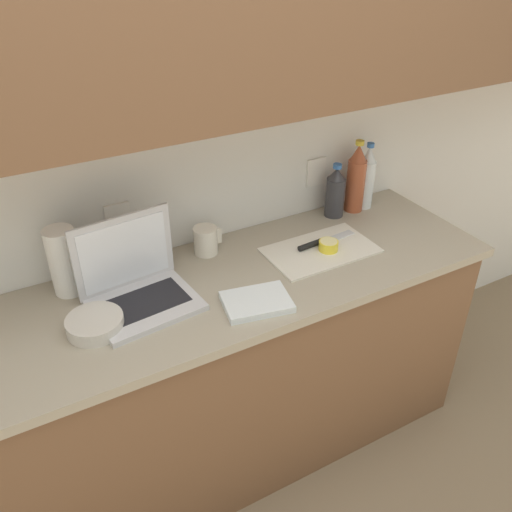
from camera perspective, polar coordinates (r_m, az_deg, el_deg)
name	(u,v)px	position (r m, az deg, el deg)	size (l,w,h in m)	color
ground_plane	(222,450)	(2.52, -3.57, -19.68)	(12.00, 12.00, 0.00)	#847056
wall_back	(173,72)	(1.81, -8.72, 18.56)	(5.20, 0.38, 2.60)	white
counter_unit	(214,376)	(2.17, -4.49, -12.49)	(2.12, 0.61, 0.88)	brown
laptop	(137,284)	(1.83, -12.45, -2.87)	(0.36, 0.30, 0.28)	silver
cutting_board	(320,250)	(2.09, 6.79, 0.62)	(0.42, 0.25, 0.01)	silver
knife	(317,243)	(2.11, 6.45, 1.38)	(0.27, 0.05, 0.02)	silver
lemon_half_cut	(328,245)	(2.08, 7.63, 1.11)	(0.07, 0.07, 0.04)	yellow
bottle_green_soda	(335,192)	(2.31, 8.33, 6.63)	(0.08, 0.08, 0.23)	#333338
bottle_oil_tall	(356,179)	(2.36, 10.48, 7.98)	(0.08, 0.08, 0.32)	#A34C2D
bottle_water_clear	(367,178)	(2.40, 11.58, 8.01)	(0.07, 0.07, 0.29)	silver
measuring_cup	(206,240)	(2.05, -5.31, 1.64)	(0.11, 0.09, 0.11)	silver
bowl_white	(95,324)	(1.76, -16.58, -6.88)	(0.18, 0.18, 0.05)	beige
paper_towel_roll	(64,261)	(1.91, -19.55, -0.53)	(0.10, 0.10, 0.24)	white
dish_towel	(257,302)	(1.80, 0.07, -4.85)	(0.22, 0.16, 0.02)	white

